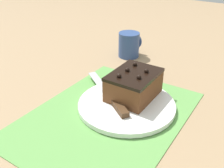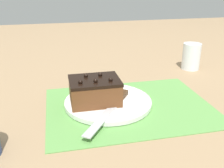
# 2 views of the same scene
# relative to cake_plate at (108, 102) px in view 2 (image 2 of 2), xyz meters

# --- Properties ---
(ground_plane) EXTENTS (3.00, 3.00, 0.00)m
(ground_plane) POSITION_rel_cake_plate_xyz_m (-0.06, 0.02, -0.01)
(ground_plane) COLOR #9E7F5B
(placemat_woven) EXTENTS (0.46, 0.34, 0.00)m
(placemat_woven) POSITION_rel_cake_plate_xyz_m (-0.06, 0.02, -0.01)
(placemat_woven) COLOR #609E4C
(placemat_woven) RESTS_ON ground_plane
(cake_plate) EXTENTS (0.25, 0.25, 0.01)m
(cake_plate) POSITION_rel_cake_plate_xyz_m (0.00, 0.00, 0.00)
(cake_plate) COLOR white
(cake_plate) RESTS_ON placemat_woven
(chocolate_cake) EXTENTS (0.14, 0.11, 0.08)m
(chocolate_cake) POSITION_rel_cake_plate_xyz_m (0.04, 0.00, 0.04)
(chocolate_cake) COLOR brown
(chocolate_cake) RESTS_ON cake_plate
(serving_knife) EXTENTS (0.16, 0.22, 0.01)m
(serving_knife) POSITION_rel_cake_plate_xyz_m (-0.01, 0.04, 0.01)
(serving_knife) COLOR #472D19
(serving_knife) RESTS_ON cake_plate
(drinking_glass) EXTENTS (0.07, 0.07, 0.10)m
(drinking_glass) POSITION_rel_cake_plate_xyz_m (-0.38, -0.24, 0.04)
(drinking_glass) COLOR white
(drinking_glass) RESTS_ON ground_plane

